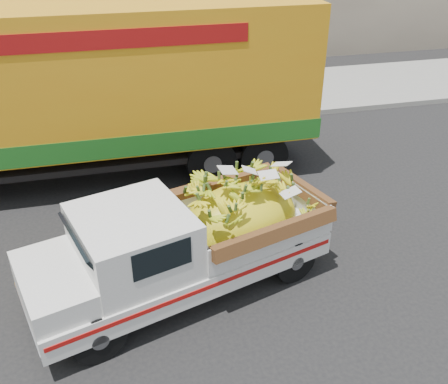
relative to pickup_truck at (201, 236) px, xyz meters
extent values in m
plane|color=black|center=(-2.28, 0.64, -0.89)|extent=(100.00, 100.00, 0.00)
cube|color=gray|center=(-2.28, 6.72, -0.82)|extent=(60.00, 0.25, 0.15)
cube|color=gray|center=(-2.28, 8.82, -0.82)|extent=(60.00, 4.00, 0.14)
cylinder|color=black|center=(-1.69, -1.27, -0.51)|extent=(0.80, 0.43, 0.76)
cylinder|color=black|center=(-2.11, 0.14, -0.51)|extent=(0.80, 0.43, 0.76)
cylinder|color=black|center=(1.49, -0.32, -0.51)|extent=(0.80, 0.43, 0.76)
cylinder|color=black|center=(1.07, 1.08, -0.51)|extent=(0.80, 0.43, 0.76)
cube|color=silver|center=(-0.36, -0.11, -0.33)|extent=(5.01, 2.98, 0.39)
cube|color=#A50F0C|center=(-0.12, -0.93, -0.27)|extent=(4.44, 1.33, 0.07)
cube|color=silver|center=(-2.59, -0.77, -0.44)|extent=(0.57, 1.63, 0.14)
cube|color=silver|center=(-2.22, -0.66, 0.04)|extent=(1.28, 1.78, 0.36)
cube|color=silver|center=(-1.06, -0.31, 0.31)|extent=(1.96, 2.02, 0.90)
cube|color=black|center=(-0.73, -1.08, 0.49)|extent=(0.82, 0.25, 0.42)
cube|color=silver|center=(0.80, 0.24, 0.12)|extent=(2.70, 2.30, 0.51)
ellipsoid|color=yellow|center=(0.70, 0.21, 0.01)|extent=(2.39, 1.91, 1.29)
cylinder|color=black|center=(2.11, 3.24, -0.34)|extent=(1.10, 0.33, 1.10)
cylinder|color=black|center=(2.12, 5.24, -0.34)|extent=(1.10, 0.33, 1.10)
cylinder|color=black|center=(0.91, 3.25, -0.34)|extent=(1.10, 0.33, 1.10)
cylinder|color=black|center=(0.92, 5.25, -0.34)|extent=(1.10, 0.33, 1.10)
cube|color=black|center=(-2.58, 4.27, -0.11)|extent=(12.01, 1.08, 0.36)
cube|color=#C38413|center=(-2.58, 4.27, 1.49)|extent=(11.78, 2.58, 2.84)
cube|color=#1A5B1A|center=(-2.58, 4.27, 0.32)|extent=(11.84, 2.60, 0.45)
cube|color=maroon|center=(-2.59, 3.01, 2.46)|extent=(8.40, 0.08, 0.35)
camera|label=1|loc=(-1.23, -6.40, 4.55)|focal=40.00mm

